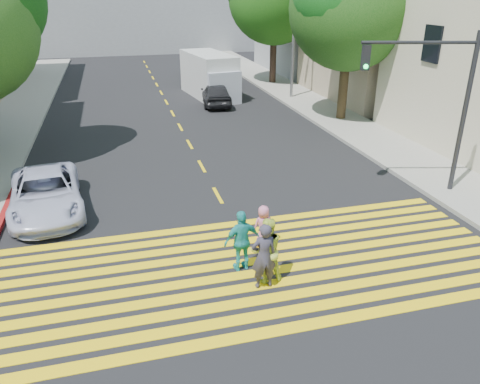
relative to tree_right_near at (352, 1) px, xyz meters
name	(u,v)px	position (x,y,z in m)	size (l,w,h in m)	color
ground	(273,295)	(-8.74, -14.14, -6.05)	(120.00, 120.00, 0.00)	black
sidewalk_left	(24,105)	(-17.24, 7.86, -5.98)	(3.00, 40.00, 0.15)	gray
sidewalk_right	(330,115)	(-0.24, 0.86, -5.98)	(3.00, 60.00, 0.15)	gray
curb_red	(3,216)	(-15.64, -8.14, -5.97)	(0.20, 8.00, 0.16)	maroon
crosswalk	(257,267)	(-8.74, -12.87, -6.05)	(13.40, 5.30, 0.01)	yellow
lane_line	(164,97)	(-8.74, 8.36, -6.05)	(0.12, 34.40, 0.01)	yellow
building_right_tan	(404,16)	(6.26, 4.86, -1.05)	(10.00, 10.00, 10.00)	tan
building_right_grey	(329,9)	(6.26, 15.86, -1.05)	(10.00, 10.00, 10.00)	gray
tree_right_near	(352,1)	(0.00, 0.00, 0.00)	(7.69, 7.53, 8.95)	black
pedestrian_man	(264,256)	(-8.85, -13.73, -5.20)	(0.62, 0.41, 1.70)	#363343
pedestrian_woman	(266,250)	(-8.70, -13.47, -5.21)	(0.82, 0.64, 1.69)	#CFE34A
pedestrian_child	(263,226)	(-8.25, -11.84, -5.44)	(0.59, 0.39, 1.21)	#CA6B90
pedestrian_extra	(242,241)	(-9.14, -12.84, -5.23)	(0.96, 0.40, 1.64)	teal
white_sedan	(46,193)	(-14.31, -7.99, -5.40)	(2.15, 4.66, 1.29)	silver
dark_car_near	(215,94)	(-5.89, 5.31, -5.35)	(1.65, 4.10, 1.40)	black
silver_car	(197,68)	(-5.20, 15.60, -5.42)	(1.77, 4.34, 1.26)	gray
dark_car_parked	(225,77)	(-3.81, 11.48, -5.45)	(1.27, 3.64, 1.20)	black
white_van	(210,77)	(-5.68, 7.70, -4.74)	(2.97, 6.11, 2.76)	silver
traffic_signal	(437,93)	(-1.73, -9.77, -2.51)	(3.64, 1.11, 5.47)	#29292E
street_lamp	(292,4)	(-0.97, 5.67, -0.28)	(2.27, 0.58, 10.06)	slate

